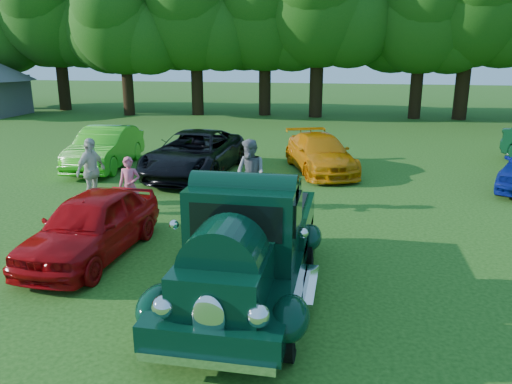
% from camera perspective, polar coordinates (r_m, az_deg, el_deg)
% --- Properties ---
extents(ground, '(120.00, 120.00, 0.00)m').
position_cam_1_polar(ground, '(9.71, -0.89, -9.53)').
color(ground, '#1B4610').
rests_on(ground, ground).
extents(hero_pickup, '(2.47, 5.31, 2.07)m').
position_cam_1_polar(hero_pickup, '(8.66, -0.99, -6.27)').
color(hero_pickup, black).
rests_on(hero_pickup, ground).
extents(red_convertible, '(1.71, 4.02, 1.36)m').
position_cam_1_polar(red_convertible, '(10.92, -18.30, -3.59)').
color(red_convertible, '#A7070A').
rests_on(red_convertible, ground).
extents(back_car_lime, '(2.07, 4.66, 1.49)m').
position_cam_1_polar(back_car_lime, '(19.11, -16.86, 4.85)').
color(back_car_lime, green).
rests_on(back_car_lime, ground).
extents(back_car_black, '(2.66, 5.46, 1.49)m').
position_cam_1_polar(back_car_black, '(17.41, -7.08, 4.40)').
color(back_car_black, black).
rests_on(back_car_black, ground).
extents(back_car_orange, '(3.23, 4.83, 1.30)m').
position_cam_1_polar(back_car_orange, '(17.91, 7.34, 4.39)').
color(back_car_orange, orange).
rests_on(back_car_orange, ground).
extents(spectator_pink, '(0.62, 0.47, 1.53)m').
position_cam_1_polar(spectator_pink, '(13.41, -14.24, 0.68)').
color(spectator_pink, '#E65E7A').
rests_on(spectator_pink, ground).
extents(spectator_grey, '(1.17, 1.11, 1.90)m').
position_cam_1_polar(spectator_grey, '(13.45, -0.64, 2.02)').
color(spectator_grey, slate).
rests_on(spectator_grey, ground).
extents(spectator_white, '(0.67, 1.16, 1.86)m').
position_cam_1_polar(spectator_white, '(14.62, -18.33, 2.26)').
color(spectator_white, beige).
rests_on(spectator_white, ground).
extents(tree_line, '(61.61, 10.19, 11.69)m').
position_cam_1_polar(tree_line, '(32.97, 13.97, 19.96)').
color(tree_line, black).
rests_on(tree_line, ground).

